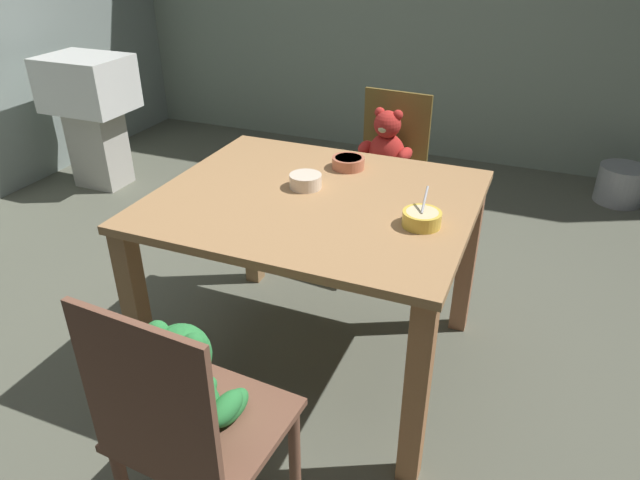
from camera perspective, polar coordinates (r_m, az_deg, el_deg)
ground_plane at (r=2.52m, az=-0.44°, el=-11.59°), size 5.20×5.20×0.04m
dining_table at (r=2.16m, az=-0.50°, el=1.31°), size 1.13×0.97×0.74m
teddy_chair_near_front at (r=1.56m, az=-12.70°, el=-15.75°), size 0.44×0.42×0.90m
teddy_chair_far_center at (r=2.95m, az=6.29°, el=7.20°), size 0.41×0.44×0.87m
porridge_bowl_cream_center at (r=2.16m, az=-1.43°, el=5.82°), size 0.12×0.12×0.05m
porridge_bowl_terracotta_far_center at (r=2.34m, az=2.78°, el=7.59°), size 0.13×0.13×0.05m
porridge_bowl_yellow_near_right at (r=1.92m, az=9.94°, el=2.11°), size 0.13×0.14×0.11m
sink_basin at (r=4.15m, az=-21.57°, el=12.35°), size 0.53×0.40×0.86m
metal_pail at (r=4.22m, az=27.39°, el=4.87°), size 0.30×0.30×0.24m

